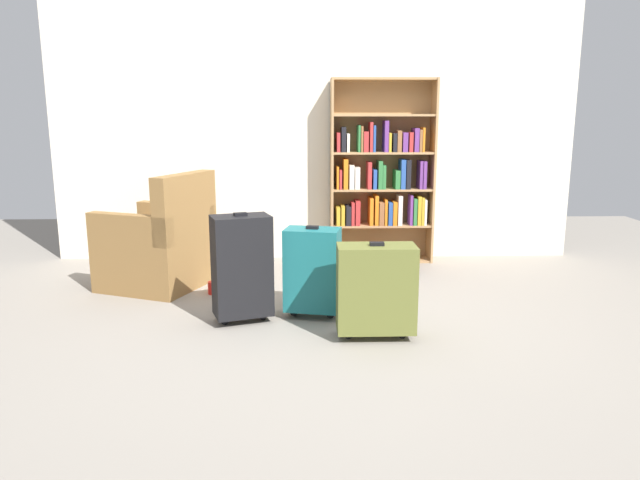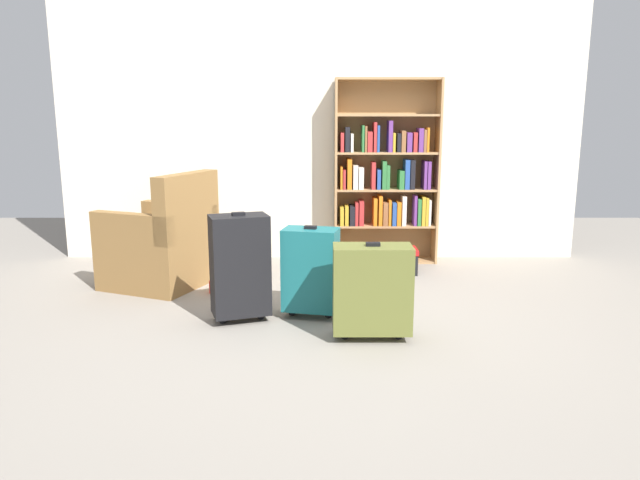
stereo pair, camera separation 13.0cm
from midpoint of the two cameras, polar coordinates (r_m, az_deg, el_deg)
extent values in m
plane|color=gray|center=(3.77, -0.76, -8.79)|extent=(8.40, 8.40, 0.00)
cube|color=beige|center=(5.57, -1.18, 11.58)|extent=(4.80, 0.10, 2.60)
cube|color=#A87F51|center=(5.40, 0.44, 6.51)|extent=(0.02, 0.26, 1.65)
cube|color=#A87F51|center=(5.51, 10.01, 6.44)|extent=(0.02, 0.26, 1.65)
cube|color=#A87F51|center=(5.55, 5.12, 6.62)|extent=(0.93, 0.02, 1.65)
cube|color=#A87F51|center=(5.57, 5.11, -1.86)|extent=(0.89, 0.24, 0.02)
cube|color=#A87F51|center=(5.50, 5.18, 1.47)|extent=(0.89, 0.24, 0.02)
cube|color=#A87F51|center=(5.45, 5.24, 4.88)|extent=(0.89, 0.24, 0.02)
cube|color=#A87F51|center=(5.42, 5.31, 8.34)|extent=(0.89, 0.24, 0.02)
cube|color=#A87F51|center=(5.41, 5.38, 11.82)|extent=(0.89, 0.24, 0.02)
cube|color=#A87F51|center=(5.42, 5.44, 15.09)|extent=(0.89, 0.24, 0.02)
cube|color=gold|center=(5.43, 1.03, 2.36)|extent=(0.03, 0.20, 0.16)
cube|color=gold|center=(5.44, 1.48, 2.43)|extent=(0.03, 0.20, 0.17)
cube|color=black|center=(5.43, 2.01, 2.42)|extent=(0.04, 0.19, 0.17)
cube|color=#B22D2D|center=(5.42, 2.44, 2.57)|extent=(0.03, 0.16, 0.21)
cube|color=#B22D2D|center=(5.44, 2.89, 2.67)|extent=(0.04, 0.20, 0.22)
cube|color=orange|center=(5.45, 4.18, 2.81)|extent=(0.03, 0.20, 0.25)
cube|color=orange|center=(5.45, 4.67, 2.92)|extent=(0.03, 0.20, 0.27)
cube|color=brown|center=(5.45, 5.16, 2.59)|extent=(0.04, 0.17, 0.21)
cube|color=orange|center=(5.45, 5.58, 2.70)|extent=(0.02, 0.16, 0.23)
cube|color=#264C99|center=(5.46, 5.98, 2.58)|extent=(0.04, 0.18, 0.21)
cube|color=orange|center=(5.47, 6.42, 2.63)|extent=(0.04, 0.18, 0.21)
cube|color=silver|center=(5.47, 6.90, 2.89)|extent=(0.04, 0.17, 0.27)
cube|color=#66337F|center=(5.47, 7.97, 2.89)|extent=(0.02, 0.15, 0.27)
cube|color=#2D7238|center=(5.50, 8.30, 2.77)|extent=(0.03, 0.19, 0.24)
cube|color=gold|center=(5.51, 8.68, 2.87)|extent=(0.03, 0.19, 0.26)
cube|color=gold|center=(5.51, 9.00, 2.82)|extent=(0.02, 0.19, 0.25)
cube|color=silver|center=(5.50, 9.28, 2.70)|extent=(0.02, 0.16, 0.23)
cube|color=orange|center=(5.38, 0.97, 6.01)|extent=(0.02, 0.19, 0.20)
cube|color=#B22D2D|center=(5.39, 1.25, 5.88)|extent=(0.02, 0.21, 0.17)
cube|color=orange|center=(5.39, 1.73, 6.38)|extent=(0.04, 0.22, 0.27)
cube|color=silver|center=(5.38, 2.32, 6.07)|extent=(0.04, 0.17, 0.21)
cube|color=silver|center=(5.38, 2.85, 5.97)|extent=(0.04, 0.17, 0.19)
cube|color=#B22D2D|center=(5.40, 4.01, 6.21)|extent=(0.03, 0.19, 0.24)
cube|color=#264C99|center=(5.42, 4.49, 5.89)|extent=(0.03, 0.22, 0.17)
cube|color=#2D7238|center=(5.41, 5.03, 6.26)|extent=(0.04, 0.18, 0.25)
cube|color=#2D7238|center=(5.40, 5.40, 6.05)|extent=(0.03, 0.17, 0.21)
cube|color=#2D7238|center=(5.44, 6.65, 5.81)|extent=(0.04, 0.19, 0.17)
cube|color=#264C99|center=(5.43, 7.17, 6.30)|extent=(0.04, 0.19, 0.26)
cube|color=black|center=(5.43, 7.69, 6.27)|extent=(0.04, 0.16, 0.26)
cube|color=#66337F|center=(5.46, 8.85, 6.21)|extent=(0.03, 0.18, 0.25)
cube|color=#66337F|center=(5.47, 9.18, 6.20)|extent=(0.03, 0.19, 0.25)
cube|color=#B22D2D|center=(5.37, 1.03, 9.36)|extent=(0.03, 0.22, 0.17)
cube|color=black|center=(5.35, 1.54, 9.61)|extent=(0.04, 0.18, 0.22)
cube|color=silver|center=(5.36, 1.97, 9.30)|extent=(0.02, 0.19, 0.16)
cube|color=#2D7238|center=(5.38, 3.01, 9.69)|extent=(0.02, 0.20, 0.23)
cube|color=brown|center=(5.38, 3.26, 9.65)|extent=(0.02, 0.21, 0.23)
cube|color=#B22D2D|center=(5.38, 3.65, 9.40)|extent=(0.04, 0.21, 0.18)
cube|color=#B22D2D|center=(5.37, 4.16, 9.82)|extent=(0.03, 0.18, 0.26)
cube|color=#264C99|center=(5.36, 4.47, 9.65)|extent=(0.02, 0.15, 0.23)
cube|color=#66337F|center=(5.39, 5.59, 9.87)|extent=(0.03, 0.19, 0.27)
cube|color=gold|center=(5.38, 5.95, 9.29)|extent=(0.02, 0.15, 0.17)
cube|color=black|center=(5.39, 6.39, 9.27)|extent=(0.03, 0.17, 0.16)
cube|color=brown|center=(5.40, 6.83, 9.38)|extent=(0.04, 0.16, 0.19)
cube|color=#66337F|center=(5.42, 7.36, 9.29)|extent=(0.04, 0.18, 0.17)
cube|color=#B22D2D|center=(5.41, 7.92, 9.29)|extent=(0.03, 0.17, 0.17)
cube|color=#66337F|center=(5.43, 8.42, 9.46)|extent=(0.04, 0.18, 0.21)
cube|color=brown|center=(5.46, 8.77, 9.40)|extent=(0.02, 0.22, 0.20)
cube|color=orange|center=(5.43, 9.10, 9.47)|extent=(0.02, 0.15, 0.21)
cube|color=olive|center=(4.89, -16.13, -1.95)|extent=(0.91, 0.91, 0.40)
cube|color=tan|center=(4.84, -16.29, 0.81)|extent=(0.73, 0.68, 0.08)
cube|color=olive|center=(4.64, -13.56, 3.12)|extent=(0.38, 0.69, 0.50)
cube|color=olive|center=(5.07, -14.33, 2.21)|extent=(0.69, 0.36, 0.22)
cube|color=olive|center=(4.60, -18.56, 0.98)|extent=(0.69, 0.36, 0.22)
cylinder|color=red|center=(4.61, -10.99, -4.51)|extent=(0.08, 0.08, 0.10)
torus|color=red|center=(4.60, -10.35, -4.46)|extent=(0.06, 0.01, 0.06)
cube|color=black|center=(5.14, 5.50, -2.07)|extent=(0.49, 0.23, 0.19)
cube|color=red|center=(5.12, 5.52, -0.98)|extent=(0.50, 0.24, 0.04)
cube|color=brown|center=(3.59, 4.36, -4.64)|extent=(0.47, 0.23, 0.53)
cube|color=black|center=(3.52, 4.42, -0.38)|extent=(0.08, 0.05, 0.02)
cylinder|color=black|center=(3.67, 1.70, -8.98)|extent=(0.05, 0.05, 0.05)
cylinder|color=black|center=(3.70, 6.84, -8.87)|extent=(0.05, 0.05, 0.05)
cube|color=black|center=(3.88, -8.45, -2.46)|extent=(0.42, 0.33, 0.66)
cube|color=black|center=(3.81, -8.60, 2.46)|extent=(0.09, 0.07, 0.02)
cylinder|color=black|center=(3.96, -10.12, -7.55)|extent=(0.06, 0.06, 0.05)
cylinder|color=black|center=(4.01, -6.48, -7.20)|extent=(0.06, 0.06, 0.05)
cube|color=#19666B|center=(3.96, -1.67, -2.85)|extent=(0.40, 0.29, 0.55)
cube|color=black|center=(3.89, -1.70, 1.21)|extent=(0.09, 0.06, 0.02)
cylinder|color=black|center=(4.07, -3.38, -6.86)|extent=(0.06, 0.06, 0.05)
cylinder|color=black|center=(4.02, 0.11, -7.08)|extent=(0.06, 0.06, 0.05)
camera|label=1|loc=(0.07, -90.98, -0.21)|focal=33.41mm
camera|label=2|loc=(0.07, 89.02, 0.21)|focal=33.41mm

